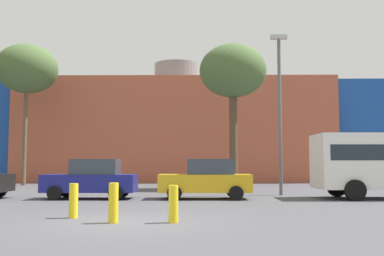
% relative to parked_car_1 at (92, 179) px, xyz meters
% --- Properties ---
extents(ground_plane, '(200.00, 200.00, 0.00)m').
position_rel_parked_car_1_xyz_m(ground_plane, '(2.66, -7.52, -0.82)').
color(ground_plane, '#47474C').
extents(building_backdrop, '(42.42, 10.25, 10.44)m').
position_rel_parked_car_1_xyz_m(building_backdrop, '(2.60, 20.96, 3.41)').
color(building_backdrop, '#B2563D').
rests_on(building_backdrop, ground_plane).
extents(parked_car_1, '(3.82, 1.88, 1.66)m').
position_rel_parked_car_1_xyz_m(parked_car_1, '(0.00, 0.00, 0.00)').
color(parked_car_1, navy).
rests_on(parked_car_1, ground_plane).
extents(parked_car_2, '(3.84, 1.89, 1.66)m').
position_rel_parked_car_1_xyz_m(parked_car_2, '(4.82, 0.00, 0.00)').
color(parked_car_2, gold).
rests_on(parked_car_2, ground_plane).
extents(bare_tree_0, '(3.98, 3.98, 8.59)m').
position_rel_parked_car_1_xyz_m(bare_tree_0, '(6.58, 7.43, 6.07)').
color(bare_tree_0, brown).
rests_on(bare_tree_0, ground_plane).
extents(bare_tree_1, '(4.27, 4.27, 9.82)m').
position_rel_parked_car_1_xyz_m(bare_tree_1, '(-7.49, 11.88, 7.25)').
color(bare_tree_1, brown).
rests_on(bare_tree_1, ground_plane).
extents(bollard_yellow_0, '(0.24, 0.24, 0.93)m').
position_rel_parked_car_1_xyz_m(bollard_yellow_0, '(1.09, -6.69, -0.36)').
color(bollard_yellow_0, yellow).
rests_on(bollard_yellow_0, ground_plane).
extents(bollard_yellow_1, '(0.24, 0.24, 0.99)m').
position_rel_parked_car_1_xyz_m(bollard_yellow_1, '(2.36, -7.69, -0.33)').
color(bollard_yellow_1, yellow).
rests_on(bollard_yellow_1, ground_plane).
extents(bollard_yellow_2, '(0.24, 0.24, 0.93)m').
position_rel_parked_car_1_xyz_m(bollard_yellow_2, '(3.85, -7.64, -0.36)').
color(bollard_yellow_2, yellow).
rests_on(bollard_yellow_2, ground_plane).
extents(street_lamp, '(0.80, 0.24, 7.67)m').
position_rel_parked_car_1_xyz_m(street_lamp, '(8.38, 2.32, 3.53)').
color(street_lamp, '#59595E').
rests_on(street_lamp, ground_plane).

